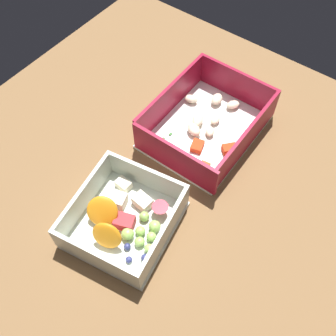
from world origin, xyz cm
name	(u,v)px	position (x,y,z in cm)	size (l,w,h in cm)	color
table_surface	(165,184)	(0.00, 0.00, 1.00)	(80.00, 80.00, 2.00)	brown
pasta_container	(206,124)	(-12.97, -0.50, 4.17)	(21.50, 16.84, 6.93)	white
fruit_bowl	(124,219)	(10.21, -0.22, 3.94)	(18.24, 17.13, 5.61)	silver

